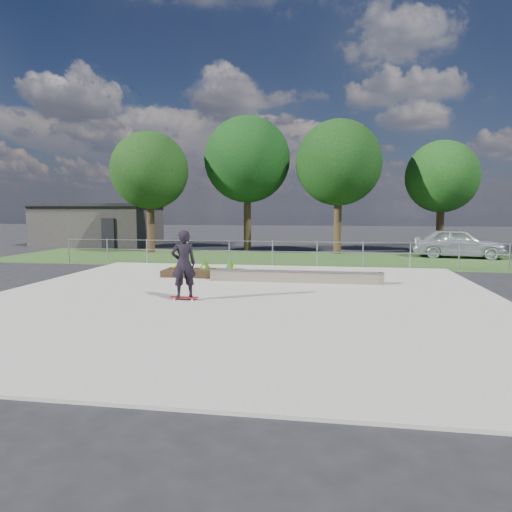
{
  "coord_description": "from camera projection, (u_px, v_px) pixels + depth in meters",
  "views": [
    {
      "loc": [
        2.5,
        -12.89,
        2.6
      ],
      "look_at": [
        0.2,
        1.5,
        1.1
      ],
      "focal_mm": 32.0,
      "sensor_mm": 36.0,
      "label": 1
    }
  ],
  "objects": [
    {
      "name": "tree_far_right",
      "position": [
        442.0,
        177.0,
        26.68
      ],
      "size": [
        4.2,
        4.2,
        6.6
      ],
      "color": "#322014",
      "rests_on": "ground"
    },
    {
      "name": "planter_bed",
      "position": [
        204.0,
        271.0,
        17.37
      ],
      "size": [
        3.0,
        1.2,
        0.61
      ],
      "color": "black",
      "rests_on": "concrete_slab"
    },
    {
      "name": "tree_mid_right",
      "position": [
        339.0,
        163.0,
        26.07
      ],
      "size": [
        4.9,
        4.9,
        7.7
      ],
      "color": "#312113",
      "rests_on": "ground"
    },
    {
      "name": "tree_far_left",
      "position": [
        150.0,
        171.0,
        26.85
      ],
      "size": [
        4.55,
        4.55,
        7.15
      ],
      "color": "#341F15",
      "rests_on": "ground"
    },
    {
      "name": "grass_verge",
      "position": [
        281.0,
        258.0,
        24.13
      ],
      "size": [
        30.0,
        8.0,
        0.02
      ],
      "primitive_type": "cube",
      "color": "#29491D",
      "rests_on": "ground"
    },
    {
      "name": "fence",
      "position": [
        273.0,
        250.0,
        20.61
      ],
      "size": [
        20.06,
        0.06,
        1.2
      ],
      "color": "gray",
      "rests_on": "ground"
    },
    {
      "name": "concrete_slab",
      "position": [
        241.0,
        297.0,
        13.32
      ],
      "size": [
        15.0,
        15.0,
        0.06
      ],
      "primitive_type": "cube",
      "color": "#A39C90",
      "rests_on": "ground"
    },
    {
      "name": "building",
      "position": [
        99.0,
        224.0,
        33.04
      ],
      "size": [
        8.4,
        5.4,
        3.0
      ],
      "color": "#2C2A27",
      "rests_on": "ground"
    },
    {
      "name": "parked_car",
      "position": [
        458.0,
        243.0,
        24.39
      ],
      "size": [
        4.88,
        2.56,
        1.59
      ],
      "primitive_type": "imported",
      "rotation": [
        0.0,
        0.0,
        1.42
      ],
      "color": "silver",
      "rests_on": "ground"
    },
    {
      "name": "grind_ledge",
      "position": [
        295.0,
        276.0,
        15.91
      ],
      "size": [
        6.0,
        0.44,
        0.43
      ],
      "color": "brown",
      "rests_on": "concrete_slab"
    },
    {
      "name": "tree_mid_left",
      "position": [
        247.0,
        160.0,
        27.88
      ],
      "size": [
        5.25,
        5.25,
        8.25
      ],
      "color": "#2F2113",
      "rests_on": "ground"
    },
    {
      "name": "ground",
      "position": [
        241.0,
        298.0,
        13.32
      ],
      "size": [
        120.0,
        120.0,
        0.0
      ],
      "primitive_type": "plane",
      "color": "black",
      "rests_on": "ground"
    },
    {
      "name": "skateboarder",
      "position": [
        184.0,
        264.0,
        12.71
      ],
      "size": [
        0.82,
        0.71,
        1.97
      ],
      "color": "silver",
      "rests_on": "concrete_slab"
    }
  ]
}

